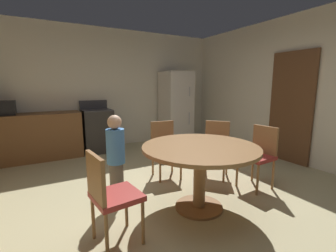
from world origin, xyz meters
TOP-DOWN VIEW (x-y plane):
  - ground_plane at (0.00, 0.00)m, footprint 14.00×14.00m
  - wall_back at (0.00, 3.19)m, footprint 5.79×0.12m
  - wall_right at (2.79, 0.34)m, footprint 0.12×5.69m
  - kitchen_counter at (-1.63, 2.79)m, footprint 1.93×0.60m
  - oven_range at (-0.32, 2.79)m, footprint 0.60×0.60m
  - refrigerator at (1.64, 2.74)m, footprint 0.68×0.68m
  - microwave at (-1.99, 2.79)m, footprint 0.44×0.32m
  - door_panelled at (2.69, 0.36)m, footprint 0.05×0.84m
  - dining_table at (0.17, -0.25)m, footprint 1.33×1.33m
  - chair_east at (1.26, -0.17)m, footprint 0.43×0.43m
  - chair_west at (-0.91, -0.38)m, footprint 0.44×0.44m
  - chair_north at (0.30, 0.83)m, footprint 0.44×0.44m
  - chair_northeast at (1.01, 0.45)m, footprint 0.56×0.56m
  - person_child at (-0.62, 0.38)m, footprint 0.31×0.31m

SIDE VIEW (x-z plane):
  - ground_plane at x=0.00m, z-range 0.00..0.00m
  - kitchen_counter at x=-1.63m, z-range 0.00..0.90m
  - oven_range at x=-0.32m, z-range -0.08..1.02m
  - chair_east at x=1.26m, z-range 0.07..0.94m
  - chair_west at x=-0.91m, z-range 0.07..0.94m
  - chair_north at x=0.30m, z-range 0.07..0.94m
  - chair_northeast at x=1.01m, z-range 0.07..0.94m
  - person_child at x=-0.62m, z-range 0.03..1.12m
  - dining_table at x=0.17m, z-range 0.23..0.99m
  - refrigerator at x=1.64m, z-range 0.00..1.76m
  - door_panelled at x=2.69m, z-range 0.00..2.04m
  - microwave at x=-1.99m, z-range 0.90..1.16m
  - wall_back at x=0.00m, z-range 0.00..2.70m
  - wall_right at x=2.79m, z-range 0.00..2.70m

